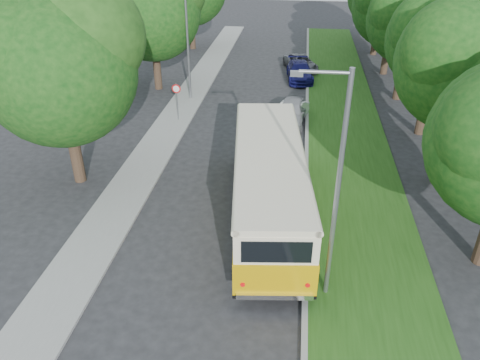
# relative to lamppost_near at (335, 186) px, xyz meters

# --- Properties ---
(ground) EXTENTS (120.00, 120.00, 0.00)m
(ground) POSITION_rel_lamppost_near_xyz_m (-4.21, 2.50, -4.37)
(ground) COLOR #262628
(ground) RESTS_ON ground
(curb) EXTENTS (0.20, 70.00, 0.15)m
(curb) POSITION_rel_lamppost_near_xyz_m (-0.61, 7.50, -4.29)
(curb) COLOR gray
(curb) RESTS_ON ground
(grass_verge) EXTENTS (4.50, 70.00, 0.13)m
(grass_verge) POSITION_rel_lamppost_near_xyz_m (1.74, 7.50, -4.30)
(grass_verge) COLOR #214D14
(grass_verge) RESTS_ON ground
(sidewalk) EXTENTS (2.20, 70.00, 0.12)m
(sidewalk) POSITION_rel_lamppost_near_xyz_m (-9.01, 7.50, -4.31)
(sidewalk) COLOR gray
(sidewalk) RESTS_ON ground
(treeline) EXTENTS (24.27, 41.91, 9.46)m
(treeline) POSITION_rel_lamppost_near_xyz_m (-1.06, 20.49, 1.56)
(treeline) COLOR #332319
(treeline) RESTS_ON ground
(lamppost_near) EXTENTS (1.71, 0.16, 8.00)m
(lamppost_near) POSITION_rel_lamppost_near_xyz_m (0.00, 0.00, 0.00)
(lamppost_near) COLOR gray
(lamppost_near) RESTS_ON ground
(lamppost_far) EXTENTS (1.71, 0.16, 7.50)m
(lamppost_far) POSITION_rel_lamppost_near_xyz_m (-8.91, 18.50, -0.25)
(lamppost_far) COLOR gray
(lamppost_far) RESTS_ON ground
(warning_sign) EXTENTS (0.56, 0.10, 2.50)m
(warning_sign) POSITION_rel_lamppost_near_xyz_m (-8.71, 14.48, -2.66)
(warning_sign) COLOR gray
(warning_sign) RESTS_ON ground
(vintage_bus) EXTENTS (4.09, 11.33, 3.29)m
(vintage_bus) POSITION_rel_lamppost_near_xyz_m (-2.25, 4.40, -2.72)
(vintage_bus) COLOR #DBA506
(vintage_bus) RESTS_ON ground
(car_silver) EXTENTS (2.06, 4.34, 1.43)m
(car_silver) POSITION_rel_lamppost_near_xyz_m (-1.62, 15.15, -3.65)
(car_silver) COLOR #AAA9AE
(car_silver) RESTS_ON ground
(car_white) EXTENTS (2.51, 3.94, 1.23)m
(car_white) POSITION_rel_lamppost_near_xyz_m (-1.74, 15.16, -3.76)
(car_white) COLOR white
(car_white) RESTS_ON ground
(car_blue) EXTENTS (2.35, 4.83, 1.35)m
(car_blue) POSITION_rel_lamppost_near_xyz_m (-1.25, 23.98, -3.69)
(car_blue) COLOR navy
(car_blue) RESTS_ON ground
(car_grey) EXTENTS (3.32, 4.82, 1.22)m
(car_grey) POSITION_rel_lamppost_near_xyz_m (-1.21, 26.57, -3.76)
(car_grey) COLOR slate
(car_grey) RESTS_ON ground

